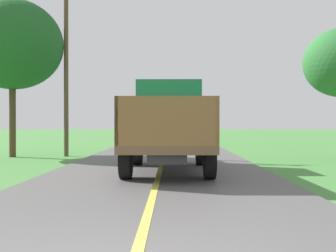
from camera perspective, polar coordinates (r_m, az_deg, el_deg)
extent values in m
cube|color=#2D2D30|center=(11.64, 0.06, -3.56)|extent=(0.90, 5.51, 0.24)
cube|color=brown|center=(11.63, 0.06, -2.57)|extent=(2.30, 5.80, 0.20)
cube|color=#197A4C|center=(13.57, 0.15, 2.28)|extent=(2.10, 1.90, 1.90)
cube|color=black|center=(14.54, 0.19, 3.46)|extent=(1.78, 0.02, 0.76)
cube|color=brown|center=(10.71, -5.95, 0.65)|extent=(0.08, 3.85, 1.10)
cube|color=brown|center=(10.68, 5.96, 0.65)|extent=(0.08, 3.85, 1.10)
cube|color=brown|center=(8.75, -0.16, 0.72)|extent=(2.30, 0.08, 1.10)
cube|color=brown|center=(12.52, 0.11, 0.61)|extent=(2.30, 0.08, 1.10)
cylinder|color=black|center=(13.49, -4.32, -3.44)|extent=(0.28, 1.00, 1.00)
cylinder|color=black|center=(13.47, 4.63, -3.45)|extent=(0.28, 1.00, 1.00)
cylinder|color=black|center=(10.13, -6.02, -4.71)|extent=(0.28, 1.00, 1.00)
cylinder|color=black|center=(10.10, 5.94, -4.73)|extent=(0.28, 1.00, 1.00)
ellipsoid|color=#AFCC33|center=(10.82, -0.69, 0.50)|extent=(0.49, 0.48, 0.41)
ellipsoid|color=#B0C529|center=(11.18, -0.44, -1.22)|extent=(0.54, 0.60, 0.45)
ellipsoid|color=#A2B726|center=(11.82, 1.32, 1.94)|extent=(0.57, 0.69, 0.51)
ellipsoid|color=#A1C820|center=(10.48, 4.18, -1.44)|extent=(0.49, 0.49, 0.46)
ellipsoid|color=#A6B92C|center=(11.46, 1.61, 0.49)|extent=(0.53, 0.67, 0.45)
ellipsoid|color=#9BB91D|center=(9.10, -3.22, 0.35)|extent=(0.40, 0.47, 0.42)
ellipsoid|color=#A3B730|center=(11.23, 0.04, 0.52)|extent=(0.55, 0.67, 0.36)
ellipsoid|color=#B1C42B|center=(9.90, 3.20, 0.37)|extent=(0.45, 0.52, 0.52)
ellipsoid|color=#A9C22B|center=(9.29, -0.18, 0.36)|extent=(0.60, 0.57, 0.38)
ellipsoid|color=#A9C22D|center=(11.58, 3.12, 0.54)|extent=(0.49, 0.45, 0.50)
ellipsoid|color=#AFC22B|center=(10.34, -3.15, 2.23)|extent=(0.41, 0.50, 0.43)
ellipsoid|color=#A1BB23|center=(10.04, 3.44, 0.38)|extent=(0.54, 0.64, 0.38)
ellipsoid|color=#9DBA2E|center=(11.01, -1.28, 0.23)|extent=(0.49, 0.49, 0.48)
ellipsoid|color=#A0C925|center=(9.86, -2.34, 0.27)|extent=(0.50, 0.53, 0.38)
cylinder|color=brown|center=(18.65, -14.34, 7.89)|extent=(0.20, 0.20, 7.84)
cylinder|color=#4C3823|center=(18.82, -21.32, 0.72)|extent=(0.28, 0.28, 3.20)
ellipsoid|color=#1E5623|center=(19.14, -21.34, 10.81)|extent=(4.39, 4.39, 3.95)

